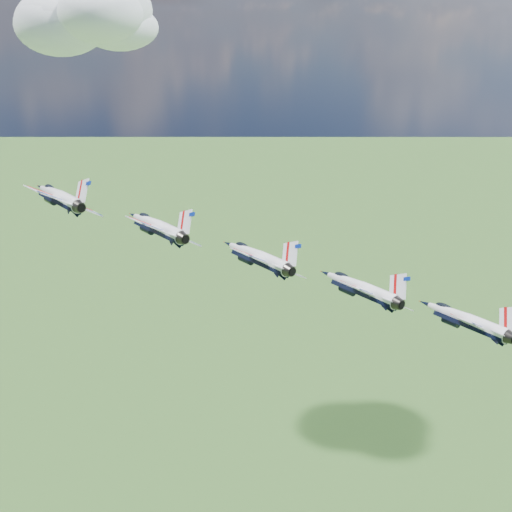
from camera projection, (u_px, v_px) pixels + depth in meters
cloud_far at (97, 24)px, 279.75m from camera, size 61.85×48.60×24.30m
jet_0 at (58, 196)px, 84.62m from camera, size 10.47×13.78×7.83m
jet_1 at (156, 226)px, 83.63m from camera, size 10.47×13.78×7.83m
jet_2 at (256, 256)px, 82.64m from camera, size 10.47×13.78×7.83m
jet_3 at (359, 287)px, 81.66m from camera, size 10.47×13.78×7.83m
jet_4 at (464, 319)px, 80.67m from camera, size 10.47×13.78×7.83m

